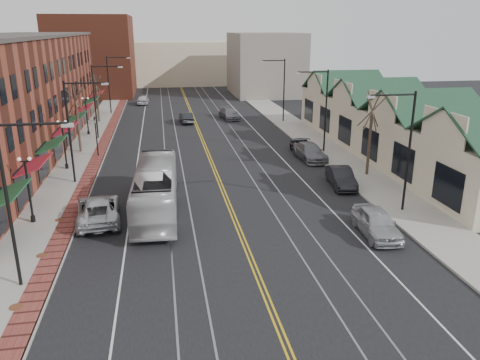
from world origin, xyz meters
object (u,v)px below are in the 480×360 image
object	(u,v)px
transit_bus	(156,189)
parked_car_d	(302,146)
parked_car_a	(376,222)
parked_car_b	(341,177)
parked_car_c	(310,152)
parked_suv	(98,210)

from	to	relation	value
transit_bus	parked_car_d	bearing A→B (deg)	-134.79
parked_car_a	parked_car_b	distance (m)	9.05
transit_bus	parked_car_a	world-z (taller)	transit_bus
parked_car_a	parked_car_c	bearing A→B (deg)	89.31
parked_car_d	transit_bus	bearing A→B (deg)	-137.48
transit_bus	parked_car_a	xyz separation A→B (m)	(13.04, -6.08, -0.79)
transit_bus	parked_car_d	xyz separation A→B (m)	(14.30, 13.38, -0.88)
parked_car_c	parked_car_d	distance (m)	2.51
parked_car_b	parked_car_a	bearing A→B (deg)	-90.91
parked_car_b	transit_bus	bearing A→B (deg)	-161.49
parked_suv	parked_car_a	bearing A→B (deg)	157.43
transit_bus	parked_car_c	world-z (taller)	transit_bus
parked_suv	parked_car_c	world-z (taller)	parked_suv
parked_suv	parked_car_c	bearing A→B (deg)	-152.33
parked_car_a	parked_car_c	world-z (taller)	parked_car_a
parked_car_a	transit_bus	bearing A→B (deg)	158.56
parked_car_c	parked_car_d	world-z (taller)	parked_car_c
parked_car_a	parked_car_b	size ratio (longest dim) A/B	1.04
parked_suv	parked_car_d	size ratio (longest dim) A/B	1.36
transit_bus	parked_suv	size ratio (longest dim) A/B	2.00
transit_bus	parked_car_b	size ratio (longest dim) A/B	2.52
parked_car_a	parked_car_c	xyz separation A→B (m)	(1.26, 16.95, -0.05)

